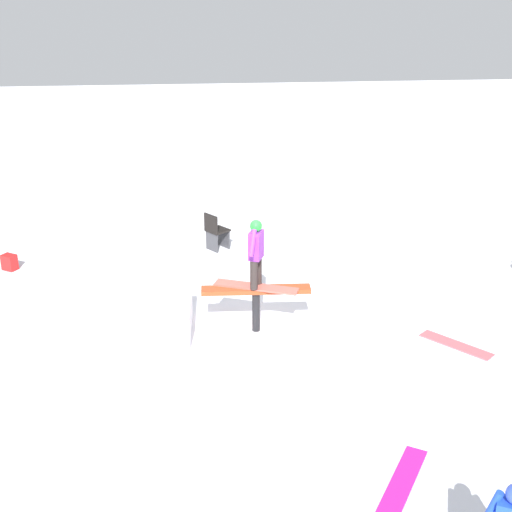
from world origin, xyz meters
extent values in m
plane|color=white|center=(0.00, 0.00, 0.00)|extent=(60.00, 60.00, 0.00)
cylinder|color=black|center=(0.00, 0.00, 0.38)|extent=(0.14, 0.14, 0.76)
cube|color=#A53F1E|center=(0.00, 0.00, 0.80)|extent=(1.93, 0.37, 0.08)
cube|color=white|center=(-2.06, 0.10, 0.32)|extent=(1.87, 1.58, 0.63)
cube|color=#E35B4D|center=(0.00, 0.00, 0.86)|extent=(1.50, 0.82, 0.03)
cylinder|color=#2E2625|center=(-0.05, -0.12, 1.14)|extent=(0.13, 0.13, 0.53)
cylinder|color=#2E2625|center=(0.05, 0.12, 1.14)|extent=(0.13, 0.13, 0.53)
cube|color=purple|center=(0.00, 0.00, 1.65)|extent=(0.30, 0.37, 0.49)
cylinder|color=purple|center=(-0.08, -0.19, 1.76)|extent=(0.18, 0.30, 0.45)
cylinder|color=purple|center=(0.08, 0.19, 1.76)|extent=(0.18, 0.30, 0.45)
sphere|color=green|center=(0.00, 0.00, 1.99)|extent=(0.21, 0.21, 0.21)
cylinder|color=blue|center=(1.74, -6.00, 1.07)|extent=(0.22, 0.16, 0.48)
cube|color=#CA1B98|center=(1.46, -4.24, 0.01)|extent=(0.99, 1.35, 0.02)
cube|color=#F55C65|center=(3.38, -0.90, 0.01)|extent=(1.07, 1.16, 0.02)
cube|color=#3F3F44|center=(-0.34, 4.21, 0.22)|extent=(0.27, 0.33, 0.44)
cube|color=#3F3F44|center=(-0.62, 3.99, 0.22)|extent=(0.27, 0.33, 0.44)
cube|color=black|center=(-0.48, 4.10, 0.46)|extent=(0.62, 0.62, 0.04)
cube|color=black|center=(-0.64, 3.98, 0.68)|extent=(0.30, 0.37, 0.40)
cube|color=red|center=(-5.02, 3.31, 0.17)|extent=(0.37, 0.35, 0.34)
camera|label=1|loc=(-1.12, -11.34, 6.03)|focal=50.00mm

